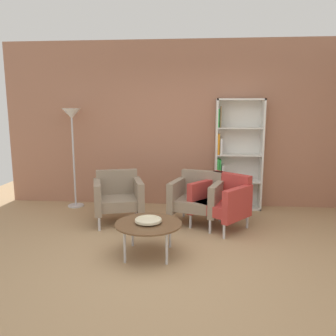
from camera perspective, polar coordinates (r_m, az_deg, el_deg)
ground_plane at (r=4.07m, az=0.70°, el=-15.45°), size 8.32×8.32×0.00m
brick_back_panel at (r=6.14m, az=2.40°, el=7.24°), size 6.40×0.12×2.90m
bookshelf_tall at (r=6.01m, az=11.09°, el=1.94°), size 0.80×0.30×1.90m
coffee_table_low at (r=4.13m, az=-3.28°, el=-9.52°), size 0.80×0.80×0.40m
decorative_bowl at (r=4.11m, az=-3.29°, el=-8.67°), size 0.32×0.32×0.05m
armchair_by_bookshelf at (r=5.32m, az=-8.34°, el=-4.60°), size 0.87×0.83×0.78m
armchair_spare_guest at (r=5.22m, az=4.94°, el=-4.81°), size 0.87×0.83×0.78m
armchair_near_window at (r=5.09m, az=9.01°, el=-5.29°), size 0.95×0.94×0.78m
floor_lamp_torchiere at (r=6.17m, az=-15.72°, el=6.88°), size 0.32×0.32×1.74m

